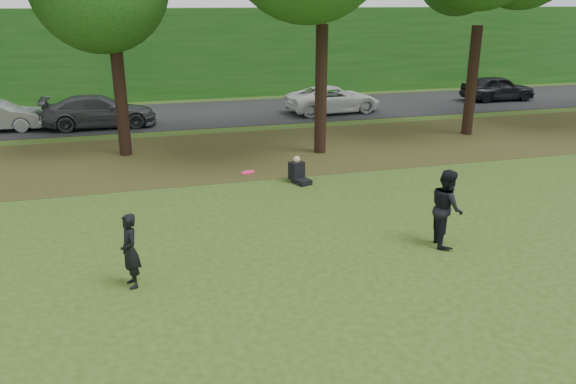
{
  "coord_description": "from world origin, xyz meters",
  "views": [
    {
      "loc": [
        -2.64,
        -7.01,
        5.39
      ],
      "look_at": [
        0.58,
        4.52,
        1.3
      ],
      "focal_mm": 35.0,
      "sensor_mm": 36.0,
      "label": 1
    }
  ],
  "objects_px": {
    "player_left": "(130,251)",
    "player_right": "(447,208)",
    "frisbee": "(248,172)",
    "seated_person": "(298,173)"
  },
  "relations": [
    {
      "from": "player_left",
      "to": "frisbee",
      "type": "height_order",
      "value": "frisbee"
    },
    {
      "from": "player_right",
      "to": "seated_person",
      "type": "height_order",
      "value": "player_right"
    },
    {
      "from": "player_right",
      "to": "frisbee",
      "type": "distance_m",
      "value": 4.74
    },
    {
      "from": "player_left",
      "to": "player_right",
      "type": "bearing_deg",
      "value": 76.31
    },
    {
      "from": "frisbee",
      "to": "seated_person",
      "type": "relative_size",
      "value": 0.44
    },
    {
      "from": "player_left",
      "to": "player_right",
      "type": "relative_size",
      "value": 0.84
    },
    {
      "from": "frisbee",
      "to": "seated_person",
      "type": "bearing_deg",
      "value": 63.38
    },
    {
      "from": "player_left",
      "to": "player_right",
      "type": "height_order",
      "value": "player_right"
    },
    {
      "from": "player_right",
      "to": "frisbee",
      "type": "bearing_deg",
      "value": 102.59
    },
    {
      "from": "player_left",
      "to": "frisbee",
      "type": "bearing_deg",
      "value": 81.11
    }
  ]
}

